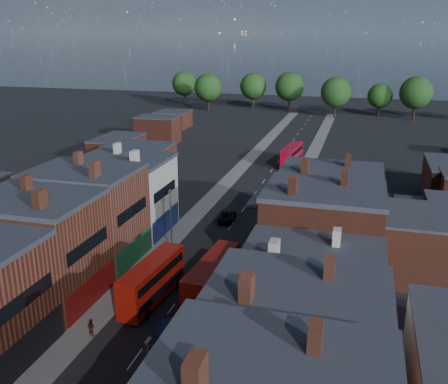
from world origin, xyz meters
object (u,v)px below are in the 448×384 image
Objects in this scene: bus_0 at (152,280)px; car_3 at (255,200)px; bus_1 at (212,279)px; ped_1 at (91,328)px; car_2 at (226,217)px; ped_3 at (231,290)px; bus_2 at (292,155)px; car_1 at (168,325)px.

bus_0 is 33.40m from car_3.
bus_1 reaches higher than ped_1.
bus_1 is 2.22× the size of car_2.
car_3 is 30.66m from ped_3.
bus_0 is at bearing -89.24° from bus_2.
car_3 is (3.60, 33.16, -1.77)m from bus_0.
car_2 is 32.13m from ped_1.
car_3 is (0.00, 37.83, 0.05)m from car_1.
bus_2 reaches higher than car_1.
ped_1 is at bearing -106.02° from bus_0.
car_1 is 37.83m from car_3.
car_2 is at bearing 105.98° from bus_1.
bus_2 is 2.11× the size of car_2.
bus_1 reaches higher than bus_0.
ped_1 is (-6.50, -2.74, 0.33)m from car_1.
bus_2 is 2.87× the size of car_1.
bus_0 is 2.16× the size of car_2.
ped_3 is (1.80, 0.95, -1.52)m from bus_1.
bus_2 is at bearing 89.86° from bus_0.
bus_1 is 2.54m from ped_3.
car_2 is 1.10× the size of car_3.
car_2 is 3.02× the size of ped_1.
car_3 is at bearing -90.35° from ped_1.
bus_2 is at bearing -88.64° from ped_1.
car_1 is 8.51m from ped_3.
bus_2 is 56.61m from ped_3.
bus_1 is 31.47m from car_3.
bus_0 is 1.02× the size of bus_2.
ped_3 is at bearing -81.74° from bus_2.
car_1 is 0.81× the size of car_3.
bus_1 is at bearing 22.62° from bus_0.
bus_0 reaches higher than car_2.
bus_0 is 6.17m from bus_1.
bus_2 reaches higher than car_2.
bus_1 is 6.71× the size of ped_1.
bus_2 is at bearing 90.36° from car_3.
bus_2 is (-0.15, 57.51, -0.13)m from bus_1.
bus_2 is 6.38× the size of ped_1.
bus_2 is 64.06m from car_1.
car_2 is (1.20, 24.46, -1.74)m from bus_0.
car_3 is (-2.30, 31.33, -1.84)m from bus_1.
car_2 is (-4.70, 22.63, -1.81)m from bus_1.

